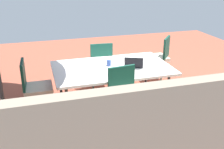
# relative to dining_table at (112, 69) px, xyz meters

# --- Properties ---
(ground_plane) EXTENTS (10.00, 10.00, 0.02)m
(ground_plane) POSITION_rel_dining_table_xyz_m (0.00, 0.00, -0.69)
(ground_plane) COLOR #9E4C38
(dining_table) EXTENTS (2.05, 1.26, 0.73)m
(dining_table) POSITION_rel_dining_table_xyz_m (0.00, 0.00, 0.00)
(dining_table) COLOR white
(dining_table) RESTS_ON ground_plane
(chair_southwest) EXTENTS (0.58, 0.58, 0.98)m
(chair_southwest) POSITION_rel_dining_table_xyz_m (-1.32, -0.84, -0.13)
(chair_southwest) COLOR beige
(chair_southwest) RESTS_ON ground_plane
(chair_south) EXTENTS (0.47, 0.48, 0.98)m
(chair_south) POSITION_rel_dining_table_xyz_m (0.01, -0.79, -0.13)
(chair_south) COLOR beige
(chair_south) RESTS_ON ground_plane
(chair_north) EXTENTS (0.47, 0.48, 0.98)m
(chair_north) POSITION_rel_dining_table_xyz_m (0.03, 0.82, -0.13)
(chair_north) COLOR beige
(chair_north) RESTS_ON ground_plane
(chair_east) EXTENTS (0.47, 0.46, 0.98)m
(chair_east) POSITION_rel_dining_table_xyz_m (1.35, 0.03, -0.13)
(chair_east) COLOR beige
(chair_east) RESTS_ON ground_plane
(laptop) EXTENTS (0.39, 0.36, 0.21)m
(laptop) POSITION_rel_dining_table_xyz_m (-0.35, 0.15, 0.09)
(laptop) COLOR gray
(laptop) RESTS_ON dining_table
(cup) EXTENTS (0.08, 0.08, 0.11)m
(cup) POSITION_rel_dining_table_xyz_m (0.04, -0.06, 0.10)
(cup) COLOR #334C99
(cup) RESTS_ON dining_table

